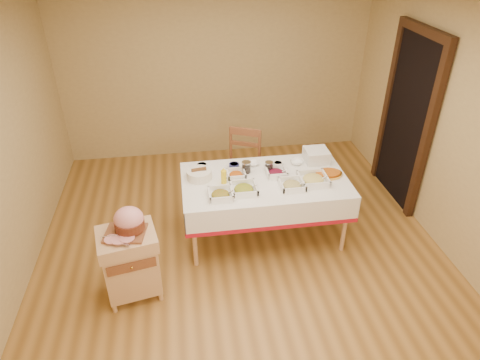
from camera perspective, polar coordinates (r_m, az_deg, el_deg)
name	(u,v)px	position (r m, az deg, el deg)	size (l,w,h in m)	color
room_shell	(242,150)	(4.13, 0.30, 4.03)	(5.00, 5.00, 5.00)	olive
doorway	(408,117)	(5.70, 21.44, 7.77)	(0.09, 1.10, 2.20)	black
dining_table	(264,191)	(4.79, 3.27, -1.52)	(1.82, 1.02, 0.76)	tan
butcher_cart	(130,261)	(4.27, -14.42, -10.38)	(0.61, 0.54, 0.75)	tan
dining_chair	(242,167)	(5.43, 0.26, 1.70)	(0.58, 0.57, 0.98)	brown
ham_on_board	(128,222)	(4.02, -14.65, -5.46)	(0.39, 0.37, 0.26)	brown
serving_dish_a	(221,194)	(4.38, -2.61, -1.91)	(0.25, 0.25, 0.11)	white
serving_dish_b	(244,189)	(4.47, 0.53, -1.17)	(0.27, 0.27, 0.11)	white
serving_dish_c	(292,185)	(4.57, 6.96, -0.64)	(0.26, 0.26, 0.10)	white
serving_dish_d	(313,179)	(4.69, 9.73, 0.10)	(0.30, 0.30, 0.11)	white
serving_dish_e	(236,174)	(4.73, -0.51, 0.76)	(0.21, 0.20, 0.10)	white
serving_dish_f	(276,172)	(4.77, 4.85, 1.03)	(0.24, 0.23, 0.11)	white
small_bowl_left	(202,166)	(4.89, -5.11, 1.83)	(0.13, 0.13, 0.06)	white
small_bowl_mid	(234,165)	(4.90, -0.79, 1.95)	(0.12, 0.12, 0.05)	navy
small_bowl_right	(278,164)	(4.94, 5.08, 2.09)	(0.11, 0.11, 0.06)	white
bowl_white_imported	(253,163)	(4.97, 1.78, 2.22)	(0.13, 0.13, 0.03)	white
bowl_small_imported	(297,162)	(5.02, 7.55, 2.39)	(0.15, 0.15, 0.05)	white
preserve_jar_left	(246,168)	(4.80, 0.85, 1.66)	(0.10, 0.10, 0.13)	silver
preserve_jar_right	(269,167)	(4.83, 3.89, 1.72)	(0.09, 0.09, 0.12)	silver
mustard_bottle	(224,176)	(4.59, -2.18, 0.52)	(0.06, 0.06, 0.19)	yellow
bread_basket	(199,174)	(4.70, -5.47, 0.75)	(0.27, 0.27, 0.12)	white
plate_stack	(316,155)	(5.10, 10.12, 3.24)	(0.27, 0.27, 0.15)	white
brass_platter	(328,174)	(4.86, 11.64, 0.83)	(0.33, 0.24, 0.04)	gold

